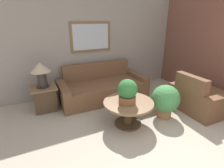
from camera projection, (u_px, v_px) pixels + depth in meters
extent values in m
cube|color=gray|center=(101.00, 44.00, 4.71)|extent=(6.42, 0.06, 2.60)
cube|color=brown|center=(91.00, 37.00, 4.48)|extent=(1.07, 0.03, 0.75)
cube|color=#B2BCC6|center=(91.00, 37.00, 4.47)|extent=(0.95, 0.01, 0.63)
cube|color=brown|center=(213.00, 47.00, 4.21)|extent=(0.06, 5.27, 2.60)
cube|color=brown|center=(103.00, 90.00, 4.48)|extent=(1.82, 0.99, 0.44)
cube|color=brown|center=(97.00, 70.00, 4.68)|extent=(1.82, 0.16, 0.42)
cube|color=brown|center=(64.00, 96.00, 4.06)|extent=(0.18, 0.99, 0.54)
cube|color=brown|center=(136.00, 83.00, 4.87)|extent=(0.18, 0.99, 0.54)
cube|color=brown|center=(201.00, 100.00, 3.95)|extent=(0.99, 0.77, 0.44)
cube|color=brown|center=(191.00, 85.00, 3.64)|extent=(0.17, 0.75, 0.42)
cube|color=brown|center=(221.00, 107.00, 3.54)|extent=(0.98, 0.20, 0.54)
cube|color=brown|center=(186.00, 91.00, 4.33)|extent=(0.98, 0.20, 0.54)
cylinder|color=#4C3823|center=(128.00, 123.00, 3.46)|extent=(0.52, 0.52, 0.03)
cylinder|color=#4C3823|center=(128.00, 113.00, 3.38)|extent=(0.17, 0.17, 0.42)
cylinder|color=brown|center=(129.00, 103.00, 3.29)|extent=(0.95, 0.95, 0.04)
cube|color=#4C3823|center=(45.00, 99.00, 3.93)|extent=(0.46, 0.46, 0.52)
cube|color=brown|center=(43.00, 87.00, 3.83)|extent=(0.54, 0.54, 0.03)
cylinder|color=#2D2823|center=(43.00, 86.00, 3.82)|extent=(0.28, 0.28, 0.02)
cylinder|color=#2D2823|center=(42.00, 79.00, 3.76)|extent=(0.20, 0.20, 0.32)
cone|color=tan|center=(40.00, 67.00, 3.66)|extent=(0.42, 0.42, 0.20)
cylinder|color=brown|center=(127.00, 100.00, 3.21)|extent=(0.32, 0.32, 0.15)
sphere|color=#2D6B33|center=(128.00, 89.00, 3.13)|extent=(0.36, 0.36, 0.36)
cylinder|color=#9E6B42|center=(164.00, 112.00, 3.69)|extent=(0.30, 0.30, 0.20)
sphere|color=#428447|center=(166.00, 99.00, 3.58)|extent=(0.57, 0.57, 0.57)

